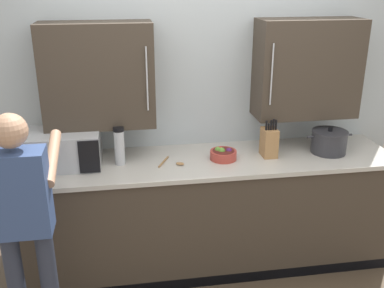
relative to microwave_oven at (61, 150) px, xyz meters
The scene contains 9 objects.
back_wall_tiled 1.21m from the microwave_oven, 14.56° to the left, with size 3.42×0.44×2.56m.
counter_unit 1.28m from the microwave_oven, ahead, with size 2.95×0.71×0.95m.
microwave_oven is the anchor object (origin of this frame).
thermos_flask 0.44m from the microwave_oven, ahead, with size 0.08×0.08×0.30m.
stock_pot 2.11m from the microwave_oven, ahead, with size 0.38×0.29×0.21m.
fruit_bowl 1.23m from the microwave_oven, ahead, with size 0.21×0.21×0.10m.
knife_block 1.60m from the microwave_oven, ahead, with size 0.11×0.15×0.31m.
wooden_spoon 0.84m from the microwave_oven, ahead, with size 0.21×0.19×0.02m.
person_figure 0.78m from the microwave_oven, 101.17° to the right, with size 0.45×0.56×1.60m.
Camera 1 is at (-0.65, -2.54, 2.30)m, focal length 41.75 mm.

